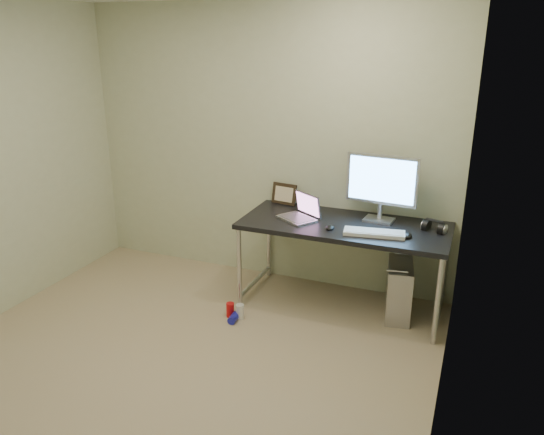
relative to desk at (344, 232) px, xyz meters
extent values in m
plane|color=tan|center=(-0.85, -1.38, -0.68)|extent=(3.50, 3.50, 0.00)
cube|color=beige|center=(-0.85, 0.37, 0.57)|extent=(3.50, 0.02, 2.50)
cube|color=beige|center=(0.90, -1.38, 0.57)|extent=(0.02, 3.50, 2.50)
cube|color=black|center=(0.00, 0.00, 0.05)|extent=(1.69, 0.74, 0.04)
cylinder|color=silver|center=(-0.81, -0.33, -0.32)|extent=(0.04, 0.04, 0.71)
cylinder|color=silver|center=(-0.81, 0.33, -0.32)|extent=(0.04, 0.04, 0.71)
cylinder|color=silver|center=(0.81, -0.33, -0.32)|extent=(0.04, 0.04, 0.71)
cylinder|color=silver|center=(0.81, 0.33, -0.32)|extent=(0.04, 0.04, 0.71)
cylinder|color=silver|center=(-0.81, 0.00, -0.60)|extent=(0.04, 0.66, 0.04)
cylinder|color=silver|center=(0.81, 0.00, -0.60)|extent=(0.04, 0.66, 0.04)
cube|color=#BABABF|center=(0.48, 0.01, -0.45)|extent=(0.27, 0.47, 0.46)
cylinder|color=silver|center=(0.48, -0.17, -0.20)|extent=(0.17, 0.05, 0.02)
cylinder|color=silver|center=(0.48, 0.19, -0.20)|extent=(0.17, 0.05, 0.02)
cylinder|color=black|center=(0.43, 0.32, -0.28)|extent=(0.01, 0.16, 0.69)
cylinder|color=black|center=(0.52, 0.30, -0.30)|extent=(0.02, 0.11, 0.71)
cylinder|color=red|center=(-0.80, -0.53, -0.62)|extent=(0.09, 0.09, 0.12)
cylinder|color=silver|center=(-0.71, -0.53, -0.61)|extent=(0.08, 0.08, 0.13)
cylinder|color=#1D1FB1|center=(-0.74, -0.60, -0.64)|extent=(0.07, 0.12, 0.07)
cube|color=silver|center=(-0.40, -0.05, 0.08)|extent=(0.37, 0.35, 0.02)
cube|color=slate|center=(-0.40, -0.05, 0.09)|extent=(0.32, 0.30, 0.00)
cube|color=gray|center=(-0.33, 0.05, 0.19)|extent=(0.28, 0.20, 0.20)
cube|color=#8B5681|center=(-0.33, 0.04, 0.19)|extent=(0.25, 0.18, 0.17)
cube|color=silver|center=(0.25, 0.18, 0.08)|extent=(0.25, 0.19, 0.02)
cylinder|color=silver|center=(0.25, 0.20, 0.16)|extent=(0.04, 0.04, 0.13)
cube|color=silver|center=(0.25, 0.19, 0.42)|extent=(0.59, 0.09, 0.41)
cube|color=#5FAAF7|center=(0.25, 0.16, 0.42)|extent=(0.54, 0.06, 0.35)
cube|color=white|center=(0.28, -0.16, 0.09)|extent=(0.48, 0.22, 0.03)
ellipsoid|color=black|center=(0.53, -0.12, 0.09)|extent=(0.08, 0.12, 0.04)
ellipsoid|color=black|center=(-0.08, -0.17, 0.09)|extent=(0.08, 0.11, 0.04)
cylinder|color=black|center=(0.63, 0.09, 0.10)|extent=(0.07, 0.12, 0.11)
cylinder|color=black|center=(0.76, 0.09, 0.10)|extent=(0.07, 0.12, 0.11)
cube|color=black|center=(0.70, 0.09, 0.16)|extent=(0.14, 0.06, 0.01)
cube|color=black|center=(-0.65, 0.31, 0.17)|extent=(0.25, 0.10, 0.19)
cylinder|color=silver|center=(-0.42, 0.29, 0.12)|extent=(0.01, 0.01, 0.09)
cylinder|color=white|center=(-0.42, 0.29, 0.18)|extent=(0.05, 0.04, 0.04)
camera|label=1|loc=(0.97, -4.01, 1.55)|focal=35.00mm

